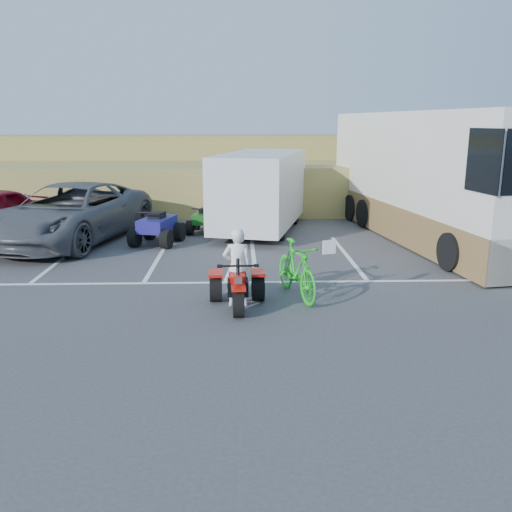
{
  "coord_description": "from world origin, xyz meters",
  "views": [
    {
      "loc": [
        -0.4,
        -10.08,
        3.76
      ],
      "look_at": [
        -0.05,
        1.01,
        1.0
      ],
      "focal_mm": 38.0,
      "sensor_mm": 36.0,
      "label": 1
    }
  ],
  "objects_px": {
    "rv_motorhome": "(431,186)",
    "cargo_trailer": "(261,189)",
    "red_trike_atv": "(238,307)",
    "quad_atv_blue": "(158,244)",
    "grey_pickup": "(71,213)",
    "rider": "(237,267)",
    "quad_atv_green": "(205,233)",
    "green_dirt_bike": "(296,270)"
  },
  "relations": [
    {
      "from": "red_trike_atv",
      "to": "grey_pickup",
      "type": "distance_m",
      "value": 8.49
    },
    {
      "from": "green_dirt_bike",
      "to": "quad_atv_green",
      "type": "distance_m",
      "value": 7.65
    },
    {
      "from": "red_trike_atv",
      "to": "rider",
      "type": "height_order",
      "value": "rider"
    },
    {
      "from": "cargo_trailer",
      "to": "quad_atv_blue",
      "type": "height_order",
      "value": "cargo_trailer"
    },
    {
      "from": "quad_atv_blue",
      "to": "quad_atv_green",
      "type": "xyz_separation_m",
      "value": [
        1.4,
        1.73,
        0.0
      ]
    },
    {
      "from": "red_trike_atv",
      "to": "rv_motorhome",
      "type": "bearing_deg",
      "value": 45.19
    },
    {
      "from": "rider",
      "to": "quad_atv_blue",
      "type": "distance_m",
      "value": 6.55
    },
    {
      "from": "rider",
      "to": "grey_pickup",
      "type": "xyz_separation_m",
      "value": [
        -5.32,
        6.4,
        0.1
      ]
    },
    {
      "from": "quad_atv_green",
      "to": "grey_pickup",
      "type": "bearing_deg",
      "value": -153.89
    },
    {
      "from": "cargo_trailer",
      "to": "grey_pickup",
      "type": "bearing_deg",
      "value": -150.69
    },
    {
      "from": "cargo_trailer",
      "to": "rv_motorhome",
      "type": "relative_size",
      "value": 0.54
    },
    {
      "from": "red_trike_atv",
      "to": "quad_atv_blue",
      "type": "height_order",
      "value": "quad_atv_blue"
    },
    {
      "from": "red_trike_atv",
      "to": "rv_motorhome",
      "type": "xyz_separation_m",
      "value": [
        6.28,
        6.74,
        1.74
      ]
    },
    {
      "from": "grey_pickup",
      "to": "quad_atv_blue",
      "type": "bearing_deg",
      "value": 5.88
    },
    {
      "from": "red_trike_atv",
      "to": "quad_atv_blue",
      "type": "bearing_deg",
      "value": 110.61
    },
    {
      "from": "grey_pickup",
      "to": "cargo_trailer",
      "type": "height_order",
      "value": "cargo_trailer"
    },
    {
      "from": "red_trike_atv",
      "to": "green_dirt_bike",
      "type": "bearing_deg",
      "value": 24.78
    },
    {
      "from": "green_dirt_bike",
      "to": "quad_atv_green",
      "type": "height_order",
      "value": "green_dirt_bike"
    },
    {
      "from": "red_trike_atv",
      "to": "grey_pickup",
      "type": "xyz_separation_m",
      "value": [
        -5.33,
        6.55,
        0.93
      ]
    },
    {
      "from": "quad_atv_green",
      "to": "quad_atv_blue",
      "type": "bearing_deg",
      "value": -120.24
    },
    {
      "from": "red_trike_atv",
      "to": "rv_motorhome",
      "type": "height_order",
      "value": "rv_motorhome"
    },
    {
      "from": "quad_atv_green",
      "to": "rider",
      "type": "bearing_deg",
      "value": -73.08
    },
    {
      "from": "rv_motorhome",
      "to": "quad_atv_green",
      "type": "height_order",
      "value": "rv_motorhome"
    },
    {
      "from": "grey_pickup",
      "to": "quad_atv_blue",
      "type": "xyz_separation_m",
      "value": [
        2.8,
        -0.41,
        -0.93
      ]
    },
    {
      "from": "rv_motorhome",
      "to": "cargo_trailer",
      "type": "bearing_deg",
      "value": 156.95
    },
    {
      "from": "rider",
      "to": "cargo_trailer",
      "type": "height_order",
      "value": "cargo_trailer"
    },
    {
      "from": "quad_atv_blue",
      "to": "quad_atv_green",
      "type": "bearing_deg",
      "value": 65.32
    },
    {
      "from": "grey_pickup",
      "to": "rv_motorhome",
      "type": "bearing_deg",
      "value": 15.16
    },
    {
      "from": "grey_pickup",
      "to": "quad_atv_blue",
      "type": "height_order",
      "value": "grey_pickup"
    },
    {
      "from": "red_trike_atv",
      "to": "quad_atv_blue",
      "type": "xyz_separation_m",
      "value": [
        -2.53,
        6.14,
        0.0
      ]
    },
    {
      "from": "rider",
      "to": "grey_pickup",
      "type": "height_order",
      "value": "grey_pickup"
    },
    {
      "from": "rider",
      "to": "quad_atv_blue",
      "type": "height_order",
      "value": "rider"
    },
    {
      "from": "quad_atv_green",
      "to": "red_trike_atv",
      "type": "bearing_deg",
      "value": -73.2
    },
    {
      "from": "red_trike_atv",
      "to": "quad_atv_green",
      "type": "bearing_deg",
      "value": 96.41
    },
    {
      "from": "red_trike_atv",
      "to": "cargo_trailer",
      "type": "height_order",
      "value": "cargo_trailer"
    },
    {
      "from": "rv_motorhome",
      "to": "red_trike_atv",
      "type": "bearing_deg",
      "value": -141.16
    },
    {
      "from": "grey_pickup",
      "to": "rv_motorhome",
      "type": "distance_m",
      "value": 11.64
    },
    {
      "from": "red_trike_atv",
      "to": "quad_atv_green",
      "type": "height_order",
      "value": "red_trike_atv"
    },
    {
      "from": "cargo_trailer",
      "to": "rv_motorhome",
      "type": "distance_m",
      "value": 5.67
    },
    {
      "from": "green_dirt_bike",
      "to": "quad_atv_blue",
      "type": "xyz_separation_m",
      "value": [
        -3.81,
        5.5,
        -0.63
      ]
    },
    {
      "from": "rv_motorhome",
      "to": "rider",
      "type": "bearing_deg",
      "value": -141.83
    },
    {
      "from": "rider",
      "to": "quad_atv_green",
      "type": "distance_m",
      "value": 7.85
    }
  ]
}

